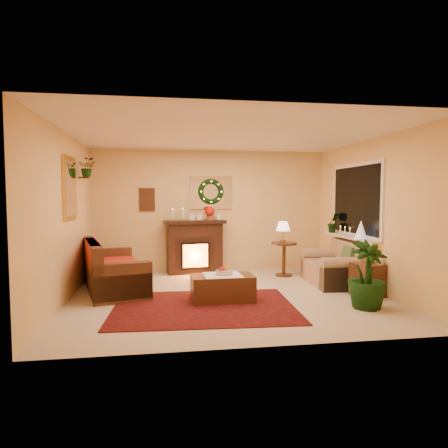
{
  "coord_description": "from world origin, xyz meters",
  "views": [
    {
      "loc": [
        -1.03,
        -6.33,
        1.62
      ],
      "look_at": [
        0.0,
        0.35,
        1.15
      ],
      "focal_mm": 32.0,
      "sensor_mm": 36.0,
      "label": 1
    }
  ],
  "objects": [
    {
      "name": "wall_left",
      "position": [
        -2.5,
        0.0,
        1.3
      ],
      "size": [
        4.5,
        4.5,
        0.0
      ],
      "primitive_type": "plane",
      "color": "#EFD88C",
      "rests_on": "ground"
    },
    {
      "name": "ceiling",
      "position": [
        0.0,
        0.0,
        2.6
      ],
      "size": [
        5.0,
        5.0,
        0.0
      ],
      "primitive_type": "plane",
      "color": "white",
      "rests_on": "ground"
    },
    {
      "name": "fruit_bowl",
      "position": [
        -0.1,
        -0.3,
        0.45
      ],
      "size": [
        0.26,
        0.26,
        0.06
      ],
      "primitive_type": "cylinder",
      "color": "#BDBDBD",
      "rests_on": "coffee_table"
    },
    {
      "name": "mantel_candle_a",
      "position": [
        -0.83,
        2.02,
        1.26
      ],
      "size": [
        0.06,
        0.06,
        0.18
      ],
      "primitive_type": "cylinder",
      "color": "white",
      "rests_on": "fireplace"
    },
    {
      "name": "coffee_table",
      "position": [
        -0.13,
        -0.31,
        0.21
      ],
      "size": [
        0.97,
        0.55,
        0.4
      ],
      "primitive_type": "cube",
      "rotation": [
        0.0,
        0.0,
        0.03
      ],
      "color": "black",
      "rests_on": "floor"
    },
    {
      "name": "wall_back",
      "position": [
        0.0,
        2.25,
        1.3
      ],
      "size": [
        5.0,
        5.0,
        0.0
      ],
      "primitive_type": "plane",
      "color": "#EFD88C",
      "rests_on": "ground"
    },
    {
      "name": "lamp_cream",
      "position": [
        1.38,
        1.44,
        0.88
      ],
      "size": [
        0.28,
        0.28,
        0.43
      ],
      "primitive_type": "cone",
      "color": "beige",
      "rests_on": "side_table_round"
    },
    {
      "name": "floor_palm",
      "position": [
        1.88,
        -1.03,
        0.45
      ],
      "size": [
        1.99,
        1.99,
        2.94
      ],
      "primitive_type": "imported",
      "rotation": [
        0.0,
        0.0,
        0.24
      ],
      "color": "#215A2A",
      "rests_on": "floor"
    },
    {
      "name": "loveseat",
      "position": [
        2.06,
        0.59,
        0.42
      ],
      "size": [
        0.87,
        1.4,
        0.79
      ],
      "primitive_type": "cube",
      "rotation": [
        0.0,
        0.0,
        -0.06
      ],
      "color": "gray",
      "rests_on": "floor"
    },
    {
      "name": "wall_front",
      "position": [
        0.0,
        -2.25,
        1.3
      ],
      "size": [
        5.0,
        5.0,
        0.0
      ],
      "primitive_type": "plane",
      "color": "#EFD88C",
      "rests_on": "ground"
    },
    {
      "name": "mantel_candle_b",
      "position": [
        -0.61,
        2.03,
        1.26
      ],
      "size": [
        0.06,
        0.06,
        0.19
      ],
      "primitive_type": "cylinder",
      "color": "silver",
      "rests_on": "fireplace"
    },
    {
      "name": "end_table_square",
      "position": [
        2.26,
        -0.35,
        0.27
      ],
      "size": [
        0.5,
        0.5,
        0.53
      ],
      "primitive_type": "cube",
      "rotation": [
        0.0,
        0.0,
        0.16
      ],
      "color": "#491C12",
      "rests_on": "floor"
    },
    {
      "name": "area_rug",
      "position": [
        -0.44,
        -0.62,
        0.01
      ],
      "size": [
        2.73,
        2.1,
        0.01
      ],
      "primitive_type": "cube",
      "rotation": [
        0.0,
        0.0,
        -0.05
      ],
      "color": "#47150D",
      "rests_on": "floor"
    },
    {
      "name": "poinsettia",
      "position": [
        -0.05,
        2.0,
        1.3
      ],
      "size": [
        0.2,
        0.2,
        0.2
      ],
      "primitive_type": "sphere",
      "color": "#C11304",
      "rests_on": "fireplace"
    },
    {
      "name": "wall_art",
      "position": [
        -1.35,
        2.23,
        1.55
      ],
      "size": [
        0.32,
        0.03,
        0.48
      ],
      "primitive_type": "cube",
      "color": "#381E11",
      "rests_on": "wall_back"
    },
    {
      "name": "sill_plant",
      "position": [
        2.35,
        1.21,
        1.08
      ],
      "size": [
        0.29,
        0.23,
        0.53
      ],
      "primitive_type": "imported",
      "color": "#255129",
      "rests_on": "window_sill"
    },
    {
      "name": "gold_mirror",
      "position": [
        -2.48,
        0.3,
        1.75
      ],
      "size": [
        0.03,
        0.84,
        1.0
      ],
      "primitive_type": "cube",
      "color": "gold",
      "rests_on": "wall_left"
    },
    {
      "name": "window_sill",
      "position": [
        2.38,
        0.55,
        0.87
      ],
      "size": [
        0.22,
        1.86,
        0.04
      ],
      "primitive_type": "cube",
      "color": "white",
      "rests_on": "wall_right"
    },
    {
      "name": "fireplace",
      "position": [
        -0.37,
        2.04,
        0.55
      ],
      "size": [
        1.18,
        0.53,
        1.05
      ],
      "primitive_type": "cube",
      "rotation": [
        0.0,
        0.0,
        0.15
      ],
      "color": "black",
      "rests_on": "floor"
    },
    {
      "name": "lamp_tiffany",
      "position": [
        2.27,
        -0.35,
        0.74
      ],
      "size": [
        0.25,
        0.25,
        0.37
      ],
      "primitive_type": "cone",
      "color": "#F05A0C",
      "rests_on": "end_table_square"
    },
    {
      "name": "hanging_plant",
      "position": [
        -2.34,
        1.05,
        1.97
      ],
      "size": [
        0.33,
        0.28,
        0.36
      ],
      "primitive_type": "imported",
      "color": "#194719",
      "rests_on": "wall_left"
    },
    {
      "name": "window_glass",
      "position": [
        2.47,
        0.55,
        1.55
      ],
      "size": [
        0.02,
        1.7,
        1.22
      ],
      "primitive_type": "cube",
      "color": "black",
      "rests_on": "wall_right"
    },
    {
      "name": "mini_tree",
      "position": [
        2.36,
        0.11,
        1.04
      ],
      "size": [
        0.22,
        0.22,
        0.33
      ],
      "primitive_type": "cone",
      "color": "silver",
      "rests_on": "window_sill"
    },
    {
      "name": "floor",
      "position": [
        0.0,
        0.0,
        0.0
      ],
      "size": [
        5.0,
        5.0,
        0.0
      ],
      "primitive_type": "plane",
      "color": "beige",
      "rests_on": "ground"
    },
    {
      "name": "wreath",
      "position": [
        0.0,
        2.19,
        1.72
      ],
      "size": [
        0.55,
        0.11,
        0.55
      ],
      "primitive_type": "torus",
      "rotation": [
        1.57,
        0.0,
        0.0
      ],
      "color": "#194719",
      "rests_on": "wall_back"
    },
    {
      "name": "window_frame",
      "position": [
        2.48,
        0.55,
        1.55
      ],
      "size": [
        0.03,
        1.86,
        1.36
      ],
      "primitive_type": "cube",
      "color": "white",
      "rests_on": "wall_right"
    },
    {
      "name": "wall_right",
      "position": [
        2.5,
        0.0,
        1.3
      ],
      "size": [
        4.5,
        4.5,
        0.0
      ],
      "primitive_type": "plane",
      "color": "#EFD88C",
      "rests_on": "ground"
    },
    {
      "name": "mantel_mirror",
      "position": [
        0.0,
        2.23,
        1.7
      ],
      "size": [
        0.92,
        0.02,
        0.72
      ],
      "primitive_type": "cube",
      "color": "white",
      "rests_on": "wall_back"
    },
    {
      "name": "red_throw",
      "position": [
        -1.9,
        0.88,
        0.46
      ],
      "size": [
        0.84,
        1.37,
        0.02
      ],
      "primitive_type": "cube",
      "color": "#AE171E",
      "rests_on": "sofa"
    },
    {
      "name": "side_table_round",
      "position": [
        1.4,
        1.44,
        0.33
      ],
      "size": [
        0.6,
        0.6,
        0.69
      ],
      "primitive_type": "cylinder",
      "rotation": [
        0.0,
        0.0,
        -0.15
      ],
      "color": "#431D11",
      "rests_on": "floor"
    },
    {
      "name": "sofa",
      "position": [
        -1.86,
        0.71,
        0.43
      ],
      "size": [
        1.34,
        2.15,
        0.86
      ],
      "primitive_type": "cube",
      "rotation": [
        0.0,
        0.0,
        0.25
      ],
      "color": "#3C2211",
      "rests_on": "floor"
    }
  ]
}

